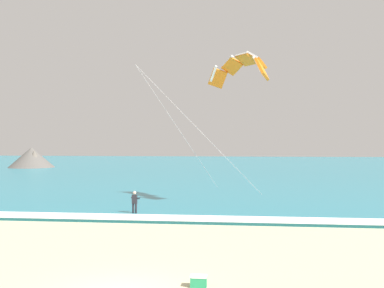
# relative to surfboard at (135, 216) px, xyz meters

# --- Properties ---
(sea) EXTENTS (200.00, 120.00, 0.20)m
(sea) POSITION_rel_surfboard_xyz_m (3.29, 57.31, 0.07)
(sea) COLOR teal
(sea) RESTS_ON ground
(surf_foam) EXTENTS (200.00, 2.17, 0.04)m
(surf_foam) POSITION_rel_surfboard_xyz_m (3.29, -1.69, 0.19)
(surf_foam) COLOR white
(surf_foam) RESTS_ON sea
(surfboard) EXTENTS (0.55, 1.43, 0.09)m
(surfboard) POSITION_rel_surfboard_xyz_m (0.00, 0.00, 0.00)
(surfboard) COLOR #239EC6
(surfboard) RESTS_ON ground
(kitesurfer) EXTENTS (0.55, 0.54, 1.69)m
(kitesurfer) POSITION_rel_surfboard_xyz_m (0.00, 0.02, 0.91)
(kitesurfer) COLOR #232328
(kitesurfer) RESTS_ON ground
(kite_primary) EXTENTS (9.25, 7.82, 10.78)m
(kite_primary) POSITION_rel_surfboard_xyz_m (7.16, 5.70, 10.89)
(kite_primary) COLOR orange
(headland_left) EXTENTS (8.88, 8.88, 3.98)m
(headland_left) POSITION_rel_surfboard_xyz_m (-32.13, 50.69, 1.92)
(headland_left) COLOR #56514C
(headland_left) RESTS_ON ground
(cooler_box) EXTENTS (0.58, 0.38, 0.40)m
(cooler_box) POSITION_rel_surfboard_xyz_m (5.79, -14.32, 0.18)
(cooler_box) COLOR #238E5B
(cooler_box) RESTS_ON ground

